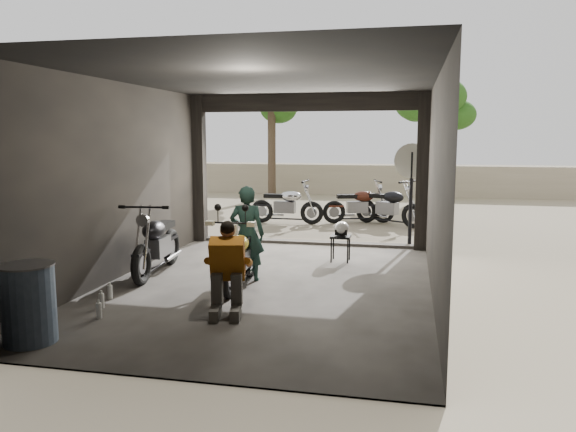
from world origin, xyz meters
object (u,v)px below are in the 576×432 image
at_px(outside_bike_b, 359,202).
at_px(helmet, 342,228).
at_px(main_bike, 240,252).
at_px(mechanic, 227,271).
at_px(outside_bike_a, 287,202).
at_px(sign_post, 411,179).
at_px(rider, 247,234).
at_px(stool, 341,239).
at_px(outside_bike_c, 389,203).
at_px(oil_drum, 29,305).
at_px(left_bike, 157,238).

distance_m(outside_bike_b, helmet, 4.79).
relative_size(main_bike, mechanic, 1.42).
bearing_deg(outside_bike_a, sign_post, -127.82).
relative_size(rider, stool, 3.08).
distance_m(outside_bike_c, sign_post, 3.06).
relative_size(outside_bike_c, oil_drum, 1.96).
relative_size(left_bike, sign_post, 0.84).
bearing_deg(outside_bike_a, main_bike, -172.62).
relative_size(helmet, oil_drum, 0.32).
xyz_separation_m(left_bike, outside_bike_a, (0.94, 5.91, -0.04)).
relative_size(main_bike, outside_bike_c, 0.94).
height_order(left_bike, sign_post, sign_post).
relative_size(outside_bike_b, helmet, 5.94).
bearing_deg(helmet, outside_bike_c, 103.48).
relative_size(outside_bike_a, outside_bike_b, 1.01).
distance_m(left_bike, oil_drum, 3.29).
relative_size(outside_bike_a, rider, 1.12).
xyz_separation_m(left_bike, helmet, (2.93, 1.62, 0.01)).
bearing_deg(sign_post, helmet, -110.84).
relative_size(oil_drum, sign_post, 0.42).
height_order(main_bike, sign_post, sign_post).
xyz_separation_m(outside_bike_b, rider, (-1.22, -6.50, 0.20)).
relative_size(left_bike, helmet, 6.39).
bearing_deg(left_bike, outside_bike_b, 60.52).
bearing_deg(outside_bike_c, outside_bike_b, 103.02).
height_order(oil_drum, sign_post, sign_post).
distance_m(main_bike, outside_bike_c, 6.94).
xyz_separation_m(main_bike, oil_drum, (-1.61, -2.81, -0.11)).
bearing_deg(stool, oil_drum, -120.90).
distance_m(left_bike, mechanic, 2.60).
relative_size(stool, oil_drum, 0.55).
height_order(helmet, oil_drum, oil_drum).
relative_size(rider, helmet, 5.39).
distance_m(outside_bike_a, mechanic, 7.80).
distance_m(main_bike, rider, 0.44).
bearing_deg(left_bike, sign_post, 32.55).
height_order(outside_bike_b, rider, rider).
xyz_separation_m(outside_bike_a, outside_bike_c, (2.69, 0.25, 0.02)).
distance_m(outside_bike_a, outside_bike_b, 1.95).
bearing_deg(main_bike, sign_post, 53.71).
bearing_deg(helmet, mechanic, -85.31).
relative_size(left_bike, stool, 3.65).
distance_m(rider, helmet, 2.17).
distance_m(outside_bike_a, oil_drum, 9.25).
height_order(outside_bike_c, mechanic, outside_bike_c).
relative_size(outside_bike_a, mechanic, 1.47).
xyz_separation_m(stool, sign_post, (1.25, 1.70, 1.03)).
bearing_deg(helmet, outside_bike_b, 113.42).
bearing_deg(helmet, outside_bike_a, 137.06).
height_order(rider, sign_post, sign_post).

